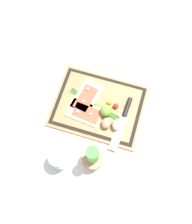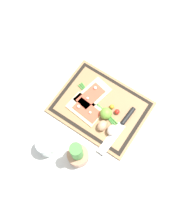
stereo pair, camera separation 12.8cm
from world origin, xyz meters
The scene contains 13 objects.
ground_plane centered at (0.00, 0.00, 0.00)m, with size 6.00×6.00×0.00m, color silver.
cutting_board centered at (0.00, 0.00, 0.01)m, with size 0.45×0.35×0.02m.
pizza_slice_near centered at (0.07, -0.03, 0.02)m, with size 0.14×0.20×0.02m.
pizza_slice_far centered at (0.05, 0.06, 0.02)m, with size 0.18×0.12×0.02m.
knife centered at (-0.14, 0.01, 0.02)m, with size 0.05×0.28×0.02m.
egg_brown centered at (-0.06, 0.09, 0.04)m, with size 0.04×0.06×0.04m, color tan.
egg_pink centered at (-0.11, 0.08, 0.04)m, with size 0.04×0.06×0.04m, color beige.
lime centered at (-0.05, 0.03, 0.04)m, with size 0.06×0.06×0.06m, color #70A838.
cherry_tomato_red centered at (-0.08, -0.02, 0.03)m, with size 0.03×0.03×0.03m, color red.
cherry_tomato_yellow centered at (-0.05, -0.03, 0.03)m, with size 0.02×0.02×0.02m, color gold.
scallion_bunch centered at (0.02, 0.00, 0.02)m, with size 0.28×0.11×0.01m.
herb_pot centered at (-0.05, 0.27, 0.07)m, with size 0.10×0.10×0.20m.
sauce_jar centered at (0.09, 0.31, 0.04)m, with size 0.10×0.10×0.10m.
Camera 2 is at (-0.24, 0.40, 1.23)m, focal length 42.00 mm.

